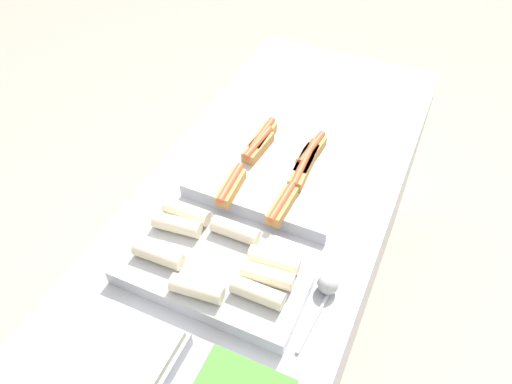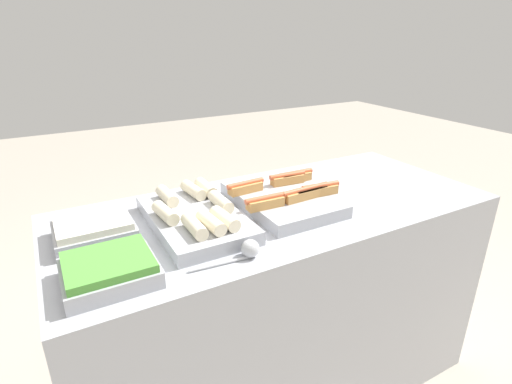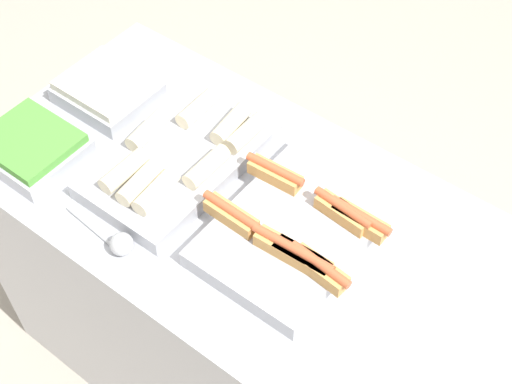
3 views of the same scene
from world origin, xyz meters
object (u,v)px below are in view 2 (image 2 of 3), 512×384
object	(u,v)px
tray_side_front	(109,270)
tray_side_back	(94,229)
tray_hotdogs	(283,197)
tray_wraps	(196,216)
serving_spoon_near	(248,250)

from	to	relation	value
tray_side_front	tray_side_back	distance (m)	0.28
tray_hotdogs	tray_side_back	xyz separation A→B (m)	(-0.72, 0.07, 0.00)
tray_side_front	tray_side_back	xyz separation A→B (m)	(0.00, 0.28, 0.00)
tray_hotdogs	tray_side_front	world-z (taller)	tray_hotdogs
tray_hotdogs	tray_wraps	bearing A→B (deg)	179.54
tray_hotdogs	tray_side_back	world-z (taller)	tray_hotdogs
tray_side_front	tray_side_back	world-z (taller)	same
tray_side_front	tray_side_back	bearing A→B (deg)	90.00
tray_hotdogs	tray_side_back	bearing A→B (deg)	174.12
tray_side_front	tray_hotdogs	bearing A→B (deg)	16.28
tray_hotdogs	serving_spoon_near	size ratio (longest dim) A/B	2.04
tray_side_front	tray_side_back	size ratio (longest dim) A/B	1.00
tray_wraps	tray_side_back	bearing A→B (deg)	168.24
tray_wraps	tray_side_back	distance (m)	0.35
tray_wraps	tray_side_back	xyz separation A→B (m)	(-0.34, 0.07, -0.00)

